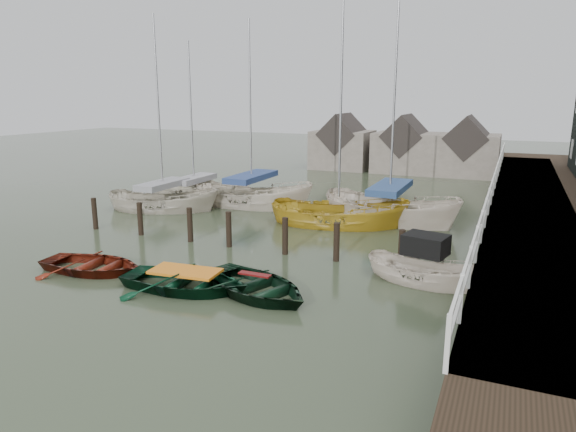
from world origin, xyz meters
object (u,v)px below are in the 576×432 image
at_px(sailboat_c, 338,225).
at_px(sailboat_a, 164,209).
at_px(sailboat_b, 252,205).
at_px(rowboat_green, 186,289).
at_px(sailboat_d, 389,219).
at_px(rowboat_dkgreen, 255,294).
at_px(sailboat_e, 195,201).
at_px(motorboat, 423,279).
at_px(rowboat_red, 94,272).

bearing_deg(sailboat_c, sailboat_a, 84.08).
relative_size(sailboat_a, sailboat_b, 0.99).
bearing_deg(rowboat_green, sailboat_b, 12.69).
height_order(rowboat_green, sailboat_d, sailboat_d).
relative_size(rowboat_dkgreen, sailboat_a, 0.38).
height_order(rowboat_green, sailboat_a, sailboat_a).
relative_size(rowboat_green, sailboat_e, 0.42).
bearing_deg(motorboat, sailboat_a, 81.05).
xyz_separation_m(rowboat_red, motorboat, (10.32, 3.37, 0.12)).
xyz_separation_m(rowboat_red, rowboat_green, (3.80, -0.12, 0.00)).
bearing_deg(sailboat_b, sailboat_c, -114.44).
bearing_deg(sailboat_a, sailboat_d, -95.80).
bearing_deg(sailboat_b, rowboat_dkgreen, -155.39).
relative_size(rowboat_red, rowboat_green, 0.91).
bearing_deg(rowboat_red, sailboat_e, 11.12).
bearing_deg(sailboat_e, rowboat_dkgreen, -133.04).
distance_m(rowboat_dkgreen, sailboat_a, 12.70).
bearing_deg(sailboat_e, sailboat_c, -95.03).
bearing_deg(sailboat_c, sailboat_e, 69.13).
bearing_deg(sailboat_d, sailboat_a, 117.20).
bearing_deg(sailboat_c, sailboat_b, 59.21).
bearing_deg(rowboat_dkgreen, motorboat, -33.48).
distance_m(sailboat_a, sailboat_d, 11.40).
xyz_separation_m(rowboat_red, sailboat_d, (7.47, 11.12, 0.06)).
bearing_deg(sailboat_d, sailboat_b, 102.30).
height_order(rowboat_dkgreen, sailboat_d, sailboat_d).
bearing_deg(sailboat_d, rowboat_red, 161.12).
distance_m(rowboat_red, rowboat_dkgreen, 5.92).
distance_m(sailboat_b, sailboat_d, 7.49).
relative_size(rowboat_green, rowboat_dkgreen, 1.01).
bearing_deg(rowboat_dkgreen, sailboat_a, 71.32).
xyz_separation_m(motorboat, sailboat_b, (-10.33, 8.10, -0.06)).
height_order(rowboat_red, sailboat_c, sailboat_c).
height_order(sailboat_a, sailboat_b, sailboat_a).
bearing_deg(sailboat_c, rowboat_green, 159.71).
distance_m(rowboat_dkgreen, sailboat_e, 14.17).
height_order(motorboat, sailboat_b, sailboat_b).
bearing_deg(rowboat_green, rowboat_dkgreen, -82.26).
bearing_deg(sailboat_b, motorboat, -131.59).
xyz_separation_m(rowboat_red, sailboat_b, (-0.01, 11.47, 0.06)).
relative_size(rowboat_dkgreen, sailboat_c, 0.37).
height_order(sailboat_a, sailboat_e, sailboat_a).
height_order(sailboat_b, sailboat_d, sailboat_d).
bearing_deg(sailboat_a, sailboat_c, -104.06).
distance_m(motorboat, sailboat_d, 8.25).
xyz_separation_m(rowboat_green, rowboat_dkgreen, (2.11, 0.50, 0.00)).
height_order(rowboat_dkgreen, sailboat_b, sailboat_b).
bearing_deg(rowboat_green, sailboat_e, 27.14).
height_order(rowboat_red, rowboat_green, rowboat_green).
xyz_separation_m(motorboat, sailboat_e, (-13.70, 7.71, -0.05)).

